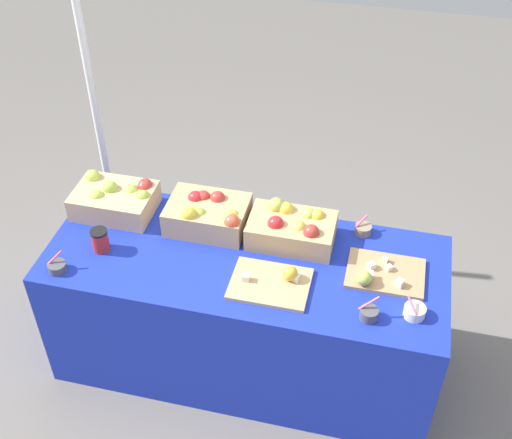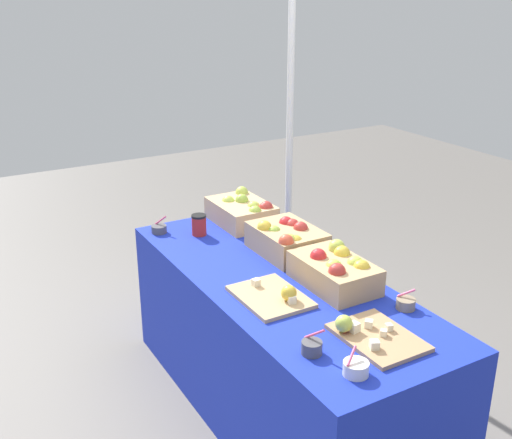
{
  "view_description": "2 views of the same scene",
  "coord_description": "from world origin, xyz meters",
  "px_view_note": "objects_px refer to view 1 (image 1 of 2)",
  "views": [
    {
      "loc": [
        0.57,
        -2.18,
        2.87
      ],
      "look_at": [
        0.06,
        -0.01,
        1.0
      ],
      "focal_mm": 46.04,
      "sensor_mm": 36.0,
      "label": 1
    },
    {
      "loc": [
        2.25,
        -1.43,
        2.05
      ],
      "look_at": [
        -0.18,
        -0.03,
        0.98
      ],
      "focal_mm": 43.84,
      "sensor_mm": 36.0,
      "label": 2
    }
  ],
  "objects_px": {
    "apple_crate_right": "(293,228)",
    "tent_pole": "(95,106)",
    "cutting_board_back": "(380,274)",
    "sample_bowl_near": "(369,314)",
    "coffee_cup": "(100,240)",
    "cutting_board_front": "(273,282)",
    "apple_crate_middle": "(208,214)",
    "sample_bowl_extra": "(57,267)",
    "apple_crate_left": "(116,199)",
    "sample_bowl_far": "(414,311)",
    "sample_bowl_mid": "(363,229)"
  },
  "relations": [
    {
      "from": "sample_bowl_far",
      "to": "sample_bowl_near",
      "type": "bearing_deg",
      "value": -162.81
    },
    {
      "from": "tent_pole",
      "to": "coffee_cup",
      "type": "bearing_deg",
      "value": -66.44
    },
    {
      "from": "apple_crate_middle",
      "to": "sample_bowl_far",
      "type": "distance_m",
      "value": 1.09
    },
    {
      "from": "apple_crate_middle",
      "to": "sample_bowl_near",
      "type": "height_order",
      "value": "apple_crate_middle"
    },
    {
      "from": "apple_crate_middle",
      "to": "coffee_cup",
      "type": "relative_size",
      "value": 3.36
    },
    {
      "from": "coffee_cup",
      "to": "tent_pole",
      "type": "distance_m",
      "value": 0.92
    },
    {
      "from": "apple_crate_left",
      "to": "sample_bowl_near",
      "type": "xyz_separation_m",
      "value": [
        1.33,
        -0.44,
        -0.05
      ]
    },
    {
      "from": "apple_crate_right",
      "to": "coffee_cup",
      "type": "distance_m",
      "value": 0.92
    },
    {
      "from": "sample_bowl_extra",
      "to": "cutting_board_front",
      "type": "bearing_deg",
      "value": 8.15
    },
    {
      "from": "apple_crate_middle",
      "to": "apple_crate_right",
      "type": "xyz_separation_m",
      "value": [
        0.42,
        -0.0,
        -0.0
      ]
    },
    {
      "from": "apple_crate_left",
      "to": "cutting_board_front",
      "type": "height_order",
      "value": "apple_crate_left"
    },
    {
      "from": "sample_bowl_far",
      "to": "tent_pole",
      "type": "height_order",
      "value": "tent_pole"
    },
    {
      "from": "sample_bowl_mid",
      "to": "apple_crate_right",
      "type": "bearing_deg",
      "value": -158.73
    },
    {
      "from": "cutting_board_front",
      "to": "coffee_cup",
      "type": "height_order",
      "value": "coffee_cup"
    },
    {
      "from": "sample_bowl_far",
      "to": "sample_bowl_extra",
      "type": "relative_size",
      "value": 0.95
    },
    {
      "from": "cutting_board_back",
      "to": "tent_pole",
      "type": "height_order",
      "value": "tent_pole"
    },
    {
      "from": "apple_crate_left",
      "to": "cutting_board_front",
      "type": "bearing_deg",
      "value": -20.76
    },
    {
      "from": "apple_crate_right",
      "to": "sample_bowl_extra",
      "type": "distance_m",
      "value": 1.11
    },
    {
      "from": "cutting_board_front",
      "to": "sample_bowl_far",
      "type": "bearing_deg",
      "value": -3.72
    },
    {
      "from": "apple_crate_right",
      "to": "tent_pole",
      "type": "height_order",
      "value": "tent_pole"
    },
    {
      "from": "sample_bowl_far",
      "to": "apple_crate_right",
      "type": "bearing_deg",
      "value": 149.07
    },
    {
      "from": "cutting_board_front",
      "to": "coffee_cup",
      "type": "bearing_deg",
      "value": 177.33
    },
    {
      "from": "tent_pole",
      "to": "apple_crate_middle",
      "type": "bearing_deg",
      "value": -33.57
    },
    {
      "from": "sample_bowl_far",
      "to": "tent_pole",
      "type": "xyz_separation_m",
      "value": [
        -1.83,
        0.9,
        0.24
      ]
    },
    {
      "from": "cutting_board_back",
      "to": "apple_crate_right",
      "type": "bearing_deg",
      "value": 159.34
    },
    {
      "from": "apple_crate_right",
      "to": "coffee_cup",
      "type": "xyz_separation_m",
      "value": [
        -0.87,
        -0.28,
        -0.02
      ]
    },
    {
      "from": "apple_crate_right",
      "to": "sample_bowl_far",
      "type": "xyz_separation_m",
      "value": [
        0.6,
        -0.36,
        -0.05
      ]
    },
    {
      "from": "apple_crate_middle",
      "to": "cutting_board_back",
      "type": "relative_size",
      "value": 1.11
    },
    {
      "from": "cutting_board_front",
      "to": "sample_bowl_extra",
      "type": "distance_m",
      "value": 1.0
    },
    {
      "from": "apple_crate_right",
      "to": "tent_pole",
      "type": "distance_m",
      "value": 1.36
    },
    {
      "from": "apple_crate_right",
      "to": "cutting_board_back",
      "type": "distance_m",
      "value": 0.47
    },
    {
      "from": "sample_bowl_near",
      "to": "apple_crate_right",
      "type": "bearing_deg",
      "value": 134.57
    },
    {
      "from": "apple_crate_right",
      "to": "sample_bowl_extra",
      "type": "height_order",
      "value": "apple_crate_right"
    },
    {
      "from": "sample_bowl_far",
      "to": "cutting_board_back",
      "type": "bearing_deg",
      "value": 130.04
    },
    {
      "from": "apple_crate_left",
      "to": "sample_bowl_extra",
      "type": "xyz_separation_m",
      "value": [
        -0.1,
        -0.48,
        -0.05
      ]
    },
    {
      "from": "apple_crate_left",
      "to": "tent_pole",
      "type": "relative_size",
      "value": 0.2
    },
    {
      "from": "cutting_board_back",
      "to": "sample_bowl_mid",
      "type": "xyz_separation_m",
      "value": [
        -0.11,
        0.29,
        0.0
      ]
    },
    {
      "from": "sample_bowl_mid",
      "to": "cutting_board_back",
      "type": "bearing_deg",
      "value": -69.48
    },
    {
      "from": "apple_crate_middle",
      "to": "sample_bowl_far",
      "type": "bearing_deg",
      "value": -19.43
    },
    {
      "from": "cutting_board_front",
      "to": "apple_crate_middle",
      "type": "bearing_deg",
      "value": 141.14
    },
    {
      "from": "sample_bowl_near",
      "to": "cutting_board_front",
      "type": "bearing_deg",
      "value": 167.25
    },
    {
      "from": "apple_crate_right",
      "to": "tent_pole",
      "type": "bearing_deg",
      "value": 156.44
    },
    {
      "from": "apple_crate_middle",
      "to": "apple_crate_right",
      "type": "relative_size",
      "value": 0.95
    },
    {
      "from": "sample_bowl_far",
      "to": "sample_bowl_mid",
      "type": "bearing_deg",
      "value": 119.3
    },
    {
      "from": "coffee_cup",
      "to": "apple_crate_left",
      "type": "bearing_deg",
      "value": 97.71
    },
    {
      "from": "cutting_board_back",
      "to": "sample_bowl_far",
      "type": "distance_m",
      "value": 0.26
    },
    {
      "from": "sample_bowl_extra",
      "to": "coffee_cup",
      "type": "xyz_separation_m",
      "value": [
        0.14,
        0.18,
        0.04
      ]
    },
    {
      "from": "tent_pole",
      "to": "apple_crate_left",
      "type": "bearing_deg",
      "value": -58.69
    },
    {
      "from": "sample_bowl_mid",
      "to": "coffee_cup",
      "type": "bearing_deg",
      "value": -161.28
    },
    {
      "from": "sample_bowl_near",
      "to": "coffee_cup",
      "type": "xyz_separation_m",
      "value": [
        -1.29,
        0.14,
        0.03
      ]
    }
  ]
}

